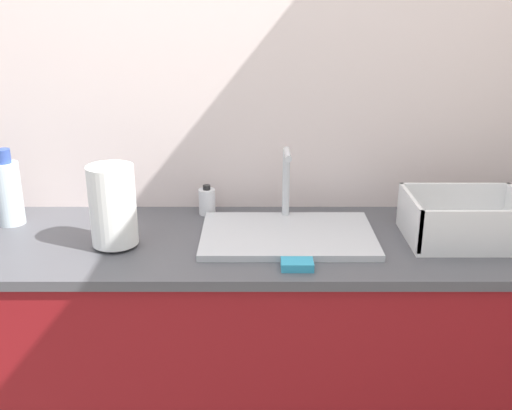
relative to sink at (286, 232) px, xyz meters
name	(u,v)px	position (x,y,z in m)	size (l,w,h in m)	color
wall_back	(238,99)	(-0.15, 0.31, 0.36)	(4.36, 0.06, 2.60)	silver
counter_cabinet	(238,363)	(-0.15, -0.01, -0.48)	(1.99, 0.60, 0.92)	maroon
sink	(286,232)	(0.00, 0.00, 0.00)	(0.54, 0.36, 0.25)	silver
paper_towel_roll	(111,206)	(-0.52, -0.07, 0.11)	(0.14, 0.14, 0.25)	#4C4C51
dish_rack	(462,224)	(0.55, -0.02, 0.03)	(0.36, 0.27, 0.14)	white
bottle_clear	(6,192)	(-0.91, 0.12, 0.09)	(0.09, 0.09, 0.25)	silver
soap_dispenser	(205,201)	(-0.27, 0.21, 0.03)	(0.06, 0.06, 0.10)	silver
sponge	(295,265)	(0.02, -0.22, -0.01)	(0.09, 0.06, 0.02)	#3399BF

